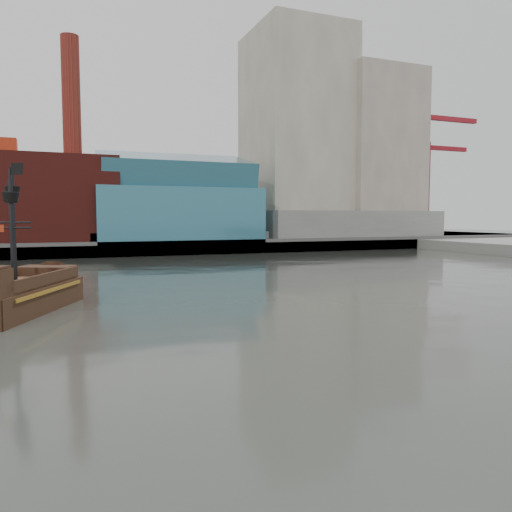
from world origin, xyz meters
name	(u,v)px	position (x,y,z in m)	size (l,w,h in m)	color
ground	(287,344)	(0.00, 0.00, 0.00)	(400.00, 400.00, 0.00)	#2B2E28
promenade_far	(111,243)	(0.00, 92.00, 1.00)	(220.00, 60.00, 2.00)	slate
seawall	(128,249)	(0.00, 62.50, 1.30)	(220.00, 1.00, 2.60)	#4C4C49
skyline	(137,132)	(5.21, 84.56, 24.55)	(149.00, 45.00, 62.00)	brown
crane_a	(425,169)	(78.63, 82.00, 19.11)	(22.50, 4.00, 32.25)	slate
crane_b	(428,186)	(88.23, 92.00, 15.57)	(19.10, 4.00, 26.25)	slate
pirate_ship	(14,298)	(-14.02, 14.73, 1.03)	(10.46, 15.62, 11.33)	black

